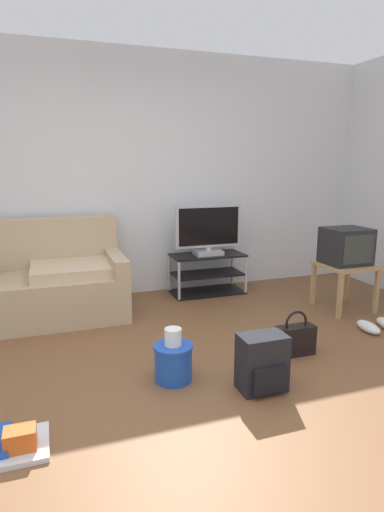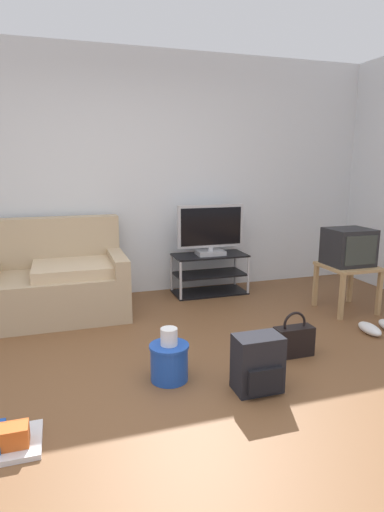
% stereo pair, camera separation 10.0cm
% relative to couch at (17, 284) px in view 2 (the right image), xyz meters
% --- Properties ---
extents(ground_plane, '(9.00, 9.80, 0.02)m').
position_rel_couch_xyz_m(ground_plane, '(1.13, -1.93, -0.34)').
color(ground_plane, brown).
extents(wall_back, '(9.00, 0.10, 2.70)m').
position_rel_couch_xyz_m(wall_back, '(1.13, 0.52, 1.02)').
color(wall_back, silver).
rests_on(wall_back, ground_plane).
extents(couch, '(2.07, 0.92, 0.94)m').
position_rel_couch_xyz_m(couch, '(0.00, 0.00, 0.00)').
color(couch, tan).
rests_on(couch, ground_plane).
extents(tv_stand, '(0.84, 0.41, 0.46)m').
position_rel_couch_xyz_m(tv_stand, '(2.06, 0.19, -0.10)').
color(tv_stand, black).
rests_on(tv_stand, ground_plane).
extents(flat_tv, '(0.77, 0.22, 0.57)m').
position_rel_couch_xyz_m(flat_tv, '(2.06, 0.17, 0.41)').
color(flat_tv, '#B2B2B7').
rests_on(flat_tv, tv_stand).
extents(side_table, '(0.50, 0.50, 0.48)m').
position_rel_couch_xyz_m(side_table, '(3.19, -0.80, 0.06)').
color(side_table, tan).
rests_on(side_table, ground_plane).
extents(crt_tv, '(0.43, 0.38, 0.37)m').
position_rel_couch_xyz_m(crt_tv, '(3.19, -0.79, 0.33)').
color(crt_tv, '#232326').
rests_on(crt_tv, side_table).
extents(backpack, '(0.31, 0.27, 0.38)m').
position_rel_couch_xyz_m(backpack, '(1.62, -1.97, -0.15)').
color(backpack, black).
rests_on(backpack, ground_plane).
extents(handbag, '(0.31, 0.12, 0.36)m').
position_rel_couch_xyz_m(handbag, '(2.13, -1.58, -0.21)').
color(handbag, black).
rests_on(handbag, ground_plane).
extents(cleaning_bucket, '(0.28, 0.28, 0.38)m').
position_rel_couch_xyz_m(cleaning_bucket, '(1.10, -1.66, -0.18)').
color(cleaning_bucket, blue).
rests_on(cleaning_bucket, ground_plane).
extents(sneakers_pair, '(0.37, 0.29, 0.09)m').
position_rel_couch_xyz_m(sneakers_pair, '(3.12, -1.40, -0.29)').
color(sneakers_pair, white).
rests_on(sneakers_pair, ground_plane).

